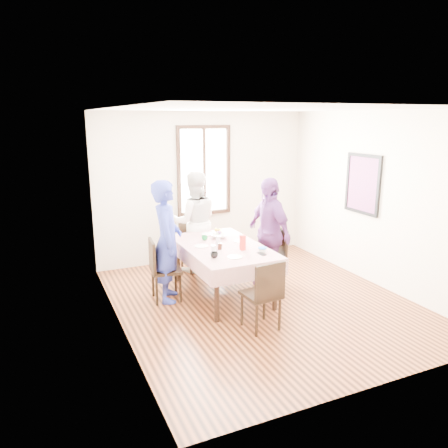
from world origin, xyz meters
The scene contains 31 objects.
ground centered at (0.00, 0.00, 0.00)m, with size 4.50×4.50×0.00m, color black.
back_wall centered at (0.00, 2.25, 1.35)m, with size 4.00×4.00×0.00m, color #F1E4C8.
right_wall centered at (2.00, 0.00, 1.35)m, with size 4.50×4.50×0.00m, color #F1E4C8.
window_frame centered at (0.00, 2.23, 1.65)m, with size 1.02×0.06×1.62m, color black.
window_pane centered at (0.00, 2.24, 1.65)m, with size 0.90×0.02×1.50m, color white.
art_poster centered at (1.98, 0.30, 1.55)m, with size 0.04×0.76×0.96m, color red.
dining_table centered at (-0.40, 0.48, 0.38)m, with size 0.99×1.71×0.75m, color black.
tablecloth centered at (-0.40, 0.48, 0.76)m, with size 1.11×1.83×0.01m, color #630714.
chair_left centered at (-1.23, 0.64, 0.46)m, with size 0.42×0.42×0.91m, color black.
chair_right centered at (0.42, 0.54, 0.46)m, with size 0.42×0.42×0.91m, color black.
chair_far centered at (-0.40, 1.66, 0.46)m, with size 0.42×0.42×0.91m, color black.
chair_near centered at (-0.40, -0.69, 0.46)m, with size 0.42×0.42×0.91m, color black.
person_left centered at (-1.21, 0.64, 0.88)m, with size 0.64×0.42×1.76m, color navy.
person_far centered at (-0.40, 1.64, 0.86)m, with size 0.84×0.65×1.73m, color silver.
person_right centered at (0.40, 0.54, 0.86)m, with size 1.01×0.42×1.72m, color #603071.
mug_black centered at (-0.74, 0.01, 0.80)m, with size 0.10×0.10×0.08m, color black.
mug_flag centered at (-0.12, 0.38, 0.81)m, with size 0.10×0.10×0.09m, color red.
mug_green centered at (-0.54, 0.86, 0.80)m, with size 0.09×0.09×0.07m, color #0C7226.
serving_bowl centered at (-0.29, 0.89, 0.79)m, with size 0.24×0.24×0.06m, color white.
juice_carton centered at (-0.23, 0.17, 0.87)m, with size 0.07×0.07×0.22m, color red.
butter_tub centered at (-0.02, -0.02, 0.79)m, with size 0.11×0.11×0.05m, color white.
jam_jar centered at (-0.52, 0.33, 0.81)m, with size 0.06×0.06×0.09m, color black.
drinking_glass centered at (-0.65, 0.24, 0.81)m, with size 0.07×0.07×0.10m, color silver.
smartphone centered at (-0.08, -0.11, 0.77)m, with size 0.08×0.15×0.01m, color black.
flower_vase centered at (-0.44, 0.57, 0.83)m, with size 0.06×0.06×0.13m, color silver.
plate_left centered at (-0.71, 0.57, 0.77)m, with size 0.20×0.20×0.01m, color white.
plate_right centered at (-0.08, 0.57, 0.77)m, with size 0.20×0.20×0.01m, color white.
plate_far centered at (-0.38, 1.16, 0.77)m, with size 0.20×0.20×0.01m, color white.
plate_near centered at (-0.48, -0.09, 0.77)m, with size 0.20×0.20×0.01m, color white.
butter_lid centered at (-0.02, -0.02, 0.82)m, with size 0.12×0.12×0.01m, color blue.
flower_bunch centered at (-0.44, 0.57, 0.94)m, with size 0.09×0.09×0.10m, color yellow, non-canonical shape.
Camera 1 is at (-2.88, -5.09, 2.60)m, focal length 34.80 mm.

